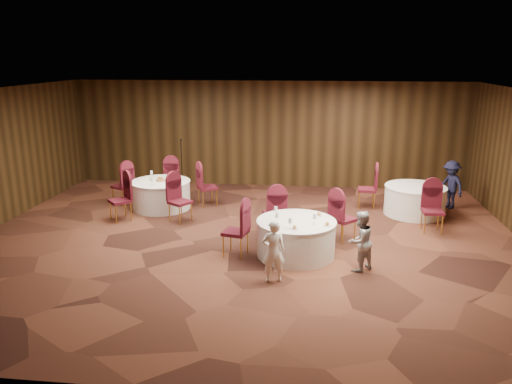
# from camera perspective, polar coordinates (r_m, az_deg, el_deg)

# --- Properties ---
(ground) EXTENTS (12.00, 12.00, 0.00)m
(ground) POSITION_cam_1_polar(r_m,az_deg,el_deg) (10.89, -1.17, -5.84)
(ground) COLOR black
(ground) RESTS_ON ground
(room_shell) EXTENTS (12.00, 12.00, 12.00)m
(room_shell) POSITION_cam_1_polar(r_m,az_deg,el_deg) (10.34, -1.23, 4.36)
(room_shell) COLOR silver
(room_shell) RESTS_ON ground
(table_main) EXTENTS (1.60, 1.60, 0.74)m
(table_main) POSITION_cam_1_polar(r_m,az_deg,el_deg) (10.15, 4.60, -5.24)
(table_main) COLOR white
(table_main) RESTS_ON ground
(table_left) EXTENTS (1.55, 1.55, 0.74)m
(table_left) POSITION_cam_1_polar(r_m,az_deg,el_deg) (13.43, -10.79, -0.27)
(table_left) COLOR white
(table_left) RESTS_ON ground
(table_right) EXTENTS (1.53, 1.53, 0.74)m
(table_right) POSITION_cam_1_polar(r_m,az_deg,el_deg) (13.31, 17.67, -0.88)
(table_right) COLOR white
(table_right) RESTS_ON ground
(chairs_main) EXTENTS (2.88, 1.93, 1.00)m
(chairs_main) POSITION_cam_1_polar(r_m,az_deg,el_deg) (10.75, 3.37, -3.31)
(chairs_main) COLOR #430D1B
(chairs_main) RESTS_ON ground
(chairs_left) EXTENTS (3.04, 2.95, 1.00)m
(chairs_left) POSITION_cam_1_polar(r_m,az_deg,el_deg) (13.36, -10.77, 0.21)
(chairs_left) COLOR #430D1B
(chairs_left) RESTS_ON ground
(chairs_right) EXTENTS (1.84, 2.32, 1.00)m
(chairs_right) POSITION_cam_1_polar(r_m,az_deg,el_deg) (12.80, 15.85, -0.79)
(chairs_right) COLOR #430D1B
(chairs_right) RESTS_ON ground
(tabletop_main) EXTENTS (1.15, 1.02, 0.22)m
(tabletop_main) POSITION_cam_1_polar(r_m,az_deg,el_deg) (9.85, 5.20, -3.05)
(tabletop_main) COLOR silver
(tabletop_main) RESTS_ON table_main
(tabletop_left) EXTENTS (0.80, 0.78, 0.22)m
(tabletop_left) POSITION_cam_1_polar(r_m,az_deg,el_deg) (13.31, -10.89, 1.56)
(tabletop_left) COLOR silver
(tabletop_left) RESTS_ON table_left
(tabletop_right) EXTENTS (0.08, 0.08, 0.22)m
(tabletop_right) POSITION_cam_1_polar(r_m,az_deg,el_deg) (12.99, 18.85, 1.02)
(tabletop_right) COLOR silver
(tabletop_right) RESTS_ON table_right
(mic_stand) EXTENTS (0.24, 0.24, 1.54)m
(mic_stand) POSITION_cam_1_polar(r_m,az_deg,el_deg) (15.12, -8.44, 1.87)
(mic_stand) COLOR black
(mic_stand) RESTS_ON ground
(woman_a) EXTENTS (0.48, 0.37, 1.16)m
(woman_a) POSITION_cam_1_polar(r_m,az_deg,el_deg) (8.91, 1.99, -6.78)
(woman_a) COLOR white
(woman_a) RESTS_ON ground
(woman_b) EXTENTS (0.72, 0.71, 1.17)m
(woman_b) POSITION_cam_1_polar(r_m,az_deg,el_deg) (9.56, 11.80, -5.53)
(woman_b) COLOR #A7A7AC
(woman_b) RESTS_ON ground
(man_c) EXTENTS (0.81, 0.95, 1.28)m
(man_c) POSITION_cam_1_polar(r_m,az_deg,el_deg) (14.10, 21.37, 0.79)
(man_c) COLOR black
(man_c) RESTS_ON ground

